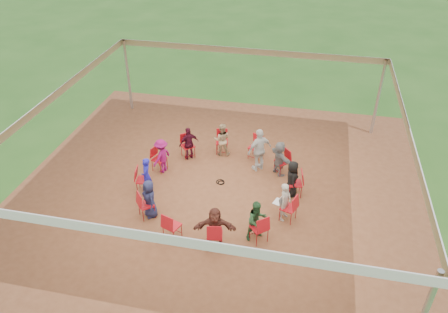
% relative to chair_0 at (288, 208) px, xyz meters
% --- Properties ---
extents(ground, '(80.00, 80.00, 0.00)m').
position_rel_chair_0_xyz_m(ground, '(-2.26, 0.81, -0.45)').
color(ground, '#28581B').
rests_on(ground, ground).
extents(dirt_patch, '(13.00, 13.00, 0.00)m').
position_rel_chair_0_xyz_m(dirt_patch, '(-2.26, 0.81, -0.44)').
color(dirt_patch, brown).
rests_on(dirt_patch, ground).
extents(tent, '(10.33, 10.33, 3.00)m').
position_rel_chair_0_xyz_m(tent, '(-2.26, 0.81, 1.92)').
color(tent, '#B2B2B7').
rests_on(tent, ground).
extents(chair_0, '(0.56, 0.54, 0.90)m').
position_rel_chair_0_xyz_m(chair_0, '(0.00, 0.00, 0.00)').
color(chair_0, red).
rests_on(chair_0, ground).
extents(chair_1, '(0.51, 0.49, 0.90)m').
position_rel_chair_0_xyz_m(chair_1, '(0.10, 1.24, 0.00)').
color(chair_1, red).
rests_on(chair_1, ground).
extents(chair_2, '(0.61, 0.60, 0.90)m').
position_rel_chair_0_xyz_m(chair_2, '(-0.42, 2.36, 0.00)').
color(chair_2, red).
rests_on(chair_2, ground).
extents(chair_3, '(0.54, 0.56, 0.90)m').
position_rel_chair_0_xyz_m(chair_3, '(-1.44, 3.07, 0.00)').
color(chair_3, red).
rests_on(chair_3, ground).
extents(chair_4, '(0.49, 0.51, 0.90)m').
position_rel_chair_0_xyz_m(chair_4, '(-2.68, 3.17, 0.00)').
color(chair_4, red).
rests_on(chair_4, ground).
extents(chair_5, '(0.60, 0.61, 0.90)m').
position_rel_chair_0_xyz_m(chair_5, '(-3.80, 2.65, 0.00)').
color(chair_5, red).
rests_on(chair_5, ground).
extents(chair_6, '(0.56, 0.54, 0.90)m').
position_rel_chair_0_xyz_m(chair_6, '(-4.51, 1.63, 0.00)').
color(chair_6, red).
rests_on(chair_6, ground).
extents(chair_7, '(0.51, 0.49, 0.90)m').
position_rel_chair_0_xyz_m(chair_7, '(-4.62, 0.39, 0.00)').
color(chair_7, red).
rests_on(chair_7, ground).
extents(chair_8, '(0.61, 0.60, 0.90)m').
position_rel_chair_0_xyz_m(chair_8, '(-4.09, -0.73, 0.00)').
color(chair_8, red).
rests_on(chair_8, ground).
extents(chair_9, '(0.54, 0.56, 0.90)m').
position_rel_chair_0_xyz_m(chair_9, '(-3.07, -1.44, 0.00)').
color(chair_9, red).
rests_on(chair_9, ground).
extents(chair_10, '(0.49, 0.51, 0.90)m').
position_rel_chair_0_xyz_m(chair_10, '(-1.83, -1.55, 0.00)').
color(chair_10, red).
rests_on(chair_10, ground).
extents(chair_11, '(0.60, 0.61, 0.90)m').
position_rel_chair_0_xyz_m(chair_11, '(-0.71, -1.02, 0.00)').
color(chair_11, red).
rests_on(chair_11, ground).
extents(person_seated_0, '(0.43, 0.53, 1.24)m').
position_rel_chair_0_xyz_m(person_seated_0, '(-0.11, 0.04, 0.17)').
color(person_seated_0, '#A8A295').
rests_on(person_seated_0, ground).
extents(person_seated_1, '(0.44, 0.66, 1.24)m').
position_rel_chair_0_xyz_m(person_seated_1, '(-0.01, 1.22, 0.17)').
color(person_seated_1, black).
rests_on(person_seated_1, ground).
extents(person_seated_2, '(1.07, 1.15, 1.24)m').
position_rel_chair_0_xyz_m(person_seated_2, '(-0.52, 2.28, 0.17)').
color(person_seated_2, slate).
rests_on(person_seated_2, ground).
extents(person_seated_3, '(0.65, 0.45, 1.24)m').
position_rel_chair_0_xyz_m(person_seated_3, '(-2.66, 3.06, 0.17)').
color(person_seated_3, tan).
rests_on(person_seated_3, ground).
extents(person_seated_4, '(0.79, 0.75, 1.24)m').
position_rel_chair_0_xyz_m(person_seated_4, '(-3.73, 2.55, 0.17)').
color(person_seated_4, '#400D1D').
rests_on(person_seated_4, ground).
extents(person_seated_5, '(0.64, 0.89, 1.24)m').
position_rel_chair_0_xyz_m(person_seated_5, '(-4.40, 1.59, 0.17)').
color(person_seated_5, '#800D53').
rests_on(person_seated_5, ground).
extents(person_seated_6, '(0.37, 0.50, 1.24)m').
position_rel_chair_0_xyz_m(person_seated_6, '(-4.50, 0.41, 0.17)').
color(person_seated_6, '#1E1BAD').
rests_on(person_seated_6, ground).
extents(person_seated_7, '(0.65, 0.68, 1.24)m').
position_rel_chair_0_xyz_m(person_seated_7, '(-4.00, -0.66, 0.17)').
color(person_seated_7, '#1E2144').
rests_on(person_seated_7, ground).
extents(person_seated_8, '(1.21, 0.63, 1.24)m').
position_rel_chair_0_xyz_m(person_seated_8, '(-1.85, -1.43, 0.17)').
color(person_seated_8, '#552920').
rests_on(person_seated_8, ground).
extents(person_seated_9, '(0.68, 0.65, 1.24)m').
position_rel_chair_0_xyz_m(person_seated_9, '(-0.79, -0.93, 0.17)').
color(person_seated_9, '#25502C').
rests_on(person_seated_9, ground).
extents(standing_person, '(0.99, 0.97, 1.57)m').
position_rel_chair_0_xyz_m(standing_person, '(-1.22, 2.40, 0.34)').
color(standing_person, silver).
rests_on(standing_person, ground).
extents(cable_coil, '(0.36, 0.36, 0.03)m').
position_rel_chair_0_xyz_m(cable_coil, '(-2.32, 1.36, -0.43)').
color(cable_coil, black).
rests_on(cable_coil, ground).
extents(laptop, '(0.36, 0.40, 0.23)m').
position_rel_chair_0_xyz_m(laptop, '(-0.26, 0.10, 0.14)').
color(laptop, '#B7B7BC').
rests_on(laptop, ground).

